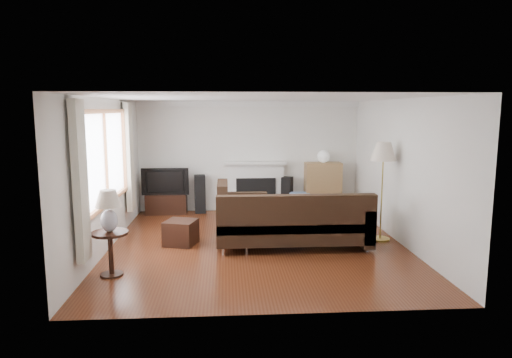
{
  "coord_description": "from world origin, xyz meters",
  "views": [
    {
      "loc": [
        -0.53,
        -7.64,
        2.32
      ],
      "look_at": [
        0.0,
        0.3,
        1.1
      ],
      "focal_mm": 32.0,
      "sensor_mm": 36.0,
      "label": 1
    }
  ],
  "objects": [
    {
      "name": "speaker_right",
      "position": [
        0.86,
        2.55,
        0.4
      ],
      "size": [
        0.31,
        0.33,
        0.79
      ],
      "primitive_type": "cube",
      "rotation": [
        0.0,
        0.0,
        -0.41
      ],
      "color": "black",
      "rests_on": "ground"
    },
    {
      "name": "television",
      "position": [
        -1.87,
        2.5,
        0.75
      ],
      "size": [
        1.03,
        0.14,
        0.59
      ],
      "primitive_type": "imported",
      "color": "black",
      "rests_on": "tv_stand"
    },
    {
      "name": "bookshelf",
      "position": [
        1.68,
        2.53,
        0.56
      ],
      "size": [
        0.81,
        0.39,
        1.12
      ],
      "primitive_type": "cube",
      "color": "#9D7748",
      "rests_on": "ground"
    },
    {
      "name": "curtain_near",
      "position": [
        -2.4,
        -1.72,
        1.4
      ],
      "size": [
        0.1,
        0.35,
        2.1
      ],
      "primitive_type": "cube",
      "color": "beige",
      "rests_on": "room"
    },
    {
      "name": "fireplace",
      "position": [
        0.15,
        2.64,
        0.57
      ],
      "size": [
        1.4,
        0.26,
        1.15
      ],
      "primitive_type": "cube",
      "color": "white",
      "rests_on": "room"
    },
    {
      "name": "window",
      "position": [
        -2.45,
        -0.2,
        1.55
      ],
      "size": [
        0.12,
        2.74,
        1.54
      ],
      "primitive_type": "cube",
      "color": "brown",
      "rests_on": "room"
    },
    {
      "name": "speaker_left",
      "position": [
        -1.12,
        2.55,
        0.43
      ],
      "size": [
        0.27,
        0.31,
        0.85
      ],
      "primitive_type": "cube",
      "rotation": [
        0.0,
        0.0,
        0.1
      ],
      "color": "black",
      "rests_on": "ground"
    },
    {
      "name": "room",
      "position": [
        0.0,
        0.0,
        1.25
      ],
      "size": [
        5.1,
        5.6,
        2.54
      ],
      "color": "#542512",
      "rests_on": "ground"
    },
    {
      "name": "floor_lamp",
      "position": [
        2.22,
        0.12,
        0.88
      ],
      "size": [
        0.49,
        0.49,
        1.75
      ],
      "primitive_type": "cube",
      "rotation": [
        0.0,
        0.0,
        -0.09
      ],
      "color": "#B0973D",
      "rests_on": "ground"
    },
    {
      "name": "table_lamp",
      "position": [
        -2.15,
        -1.37,
        0.93
      ],
      "size": [
        0.36,
        0.36,
        0.58
      ],
      "primitive_type": "cube",
      "color": "silver",
      "rests_on": "side_table"
    },
    {
      "name": "footstool",
      "position": [
        -1.32,
        0.08,
        0.21
      ],
      "size": [
        0.62,
        0.62,
        0.42
      ],
      "primitive_type": "cube",
      "rotation": [
        0.0,
        0.0,
        -0.29
      ],
      "color": "black",
      "rests_on": "ground"
    },
    {
      "name": "side_table",
      "position": [
        -2.15,
        -1.37,
        0.32
      ],
      "size": [
        0.51,
        0.51,
        0.63
      ],
      "primitive_type": "cube",
      "color": "black",
      "rests_on": "ground"
    },
    {
      "name": "tv_stand",
      "position": [
        -1.87,
        2.5,
        0.22
      ],
      "size": [
        0.9,
        0.4,
        0.45
      ],
      "primitive_type": "cube",
      "color": "black",
      "rests_on": "ground"
    },
    {
      "name": "sectional_sofa",
      "position": [
        0.6,
        -0.17,
        0.45
      ],
      "size": [
        2.79,
        2.04,
        0.9
      ],
      "primitive_type": "cube",
      "color": "black",
      "rests_on": "ground"
    },
    {
      "name": "curtain_far",
      "position": [
        -2.4,
        1.32,
        1.4
      ],
      "size": [
        0.1,
        0.35,
        2.1
      ],
      "primitive_type": "cube",
      "color": "beige",
      "rests_on": "room"
    },
    {
      "name": "globe_lamp",
      "position": [
        1.68,
        2.53,
        1.26
      ],
      "size": [
        0.28,
        0.28,
        0.28
      ],
      "primitive_type": "sphere",
      "color": "white",
      "rests_on": "bookshelf"
    },
    {
      "name": "coffee_table",
      "position": [
        0.76,
        1.27,
        0.23
      ],
      "size": [
        1.28,
        0.93,
        0.45
      ],
      "primitive_type": "cube",
      "rotation": [
        0.0,
        0.0,
        0.28
      ],
      "color": "olive",
      "rests_on": "ground"
    }
  ]
}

